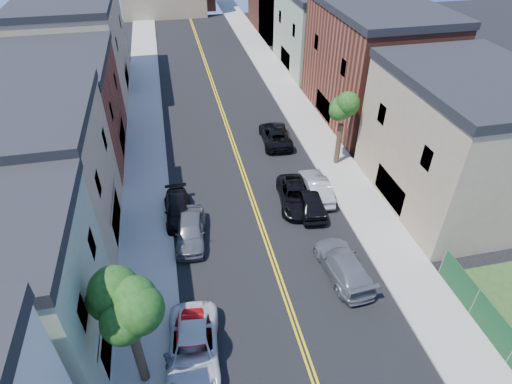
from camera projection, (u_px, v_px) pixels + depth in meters
sidewalk_left at (144, 127)px, 40.44m from camera, size 3.20×100.00×0.15m
sidewalk_right at (301, 111)px, 43.14m from camera, size 3.20×100.00×0.15m
curb_left at (162, 125)px, 40.74m from camera, size 0.30×100.00×0.15m
curb_right at (284, 113)px, 42.84m from camera, size 0.30×100.00×0.15m
bldg_left_tan_near at (28, 187)px, 25.03m from camera, size 9.00×10.00×9.00m
bldg_left_brick at (59, 114)px, 33.92m from camera, size 9.00×12.00×8.00m
bldg_left_tan_far at (77, 49)px, 44.41m from camera, size 9.00×16.00×9.50m
bldg_right_tan at (458, 145)px, 29.02m from camera, size 9.00×12.00×9.00m
bldg_right_brick at (372, 66)px, 39.66m from camera, size 9.00×14.00×10.00m
bldg_right_palegrn at (322, 32)px, 51.04m from camera, size 9.00×12.00×8.50m
tree_left_mid at (120, 288)px, 16.23m from camera, size 5.20×5.20×9.29m
tree_right_far at (345, 100)px, 31.92m from camera, size 4.40×4.40×8.03m
red_sedan at (192, 339)px, 21.17m from camera, size 1.97×4.29×1.36m
white_pickup at (193, 349)px, 20.59m from camera, size 3.07×5.73×1.53m
grey_car_left at (191, 230)px, 27.48m from camera, size 2.48×4.89×1.60m
black_car_left at (178, 209)px, 29.43m from camera, size 1.86×4.55×1.32m
grey_car_right at (343, 265)px, 25.07m from camera, size 2.49×5.43×1.54m
black_car_right at (310, 200)px, 30.05m from camera, size 2.42×4.88×1.60m
silver_car_right at (316, 187)px, 31.37m from camera, size 1.88×4.79×1.55m
dark_car_right_far at (275, 135)px, 37.82m from camera, size 2.77×5.43×1.47m
black_suv_lane at (296, 196)px, 30.61m from camera, size 3.01×5.36×1.41m
pedestrian_left at (169, 363)px, 19.84m from camera, size 0.45×0.61×1.54m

